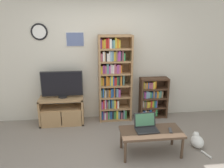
{
  "coord_description": "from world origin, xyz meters",
  "views": [
    {
      "loc": [
        -0.33,
        -2.82,
        2.15
      ],
      "look_at": [
        0.1,
        0.95,
        1.0
      ],
      "focal_mm": 35.0,
      "sensor_mm": 36.0,
      "label": 1
    }
  ],
  "objects_px": {
    "laptop": "(146,126)",
    "cat": "(197,141)",
    "bookshelf_short": "(152,98)",
    "television": "(62,84)",
    "tv_stand": "(62,111)",
    "bookshelf_tall": "(113,80)",
    "remote_near_laptop": "(170,130)",
    "coffee_table": "(151,133)"
  },
  "relations": [
    {
      "from": "cat",
      "to": "bookshelf_short",
      "type": "bearing_deg",
      "value": 114.99
    },
    {
      "from": "bookshelf_tall",
      "to": "remote_near_laptop",
      "type": "relative_size",
      "value": 11.04
    },
    {
      "from": "television",
      "to": "bookshelf_short",
      "type": "relative_size",
      "value": 0.92
    },
    {
      "from": "television",
      "to": "remote_near_laptop",
      "type": "bearing_deg",
      "value": -35.81
    },
    {
      "from": "television",
      "to": "laptop",
      "type": "distance_m",
      "value": 1.93
    },
    {
      "from": "television",
      "to": "cat",
      "type": "relative_size",
      "value": 1.63
    },
    {
      "from": "television",
      "to": "tv_stand",
      "type": "bearing_deg",
      "value": -137.32
    },
    {
      "from": "laptop",
      "to": "remote_near_laptop",
      "type": "xyz_separation_m",
      "value": [
        0.38,
        -0.1,
        -0.05
      ]
    },
    {
      "from": "bookshelf_short",
      "to": "television",
      "type": "bearing_deg",
      "value": -177.53
    },
    {
      "from": "bookshelf_short",
      "to": "cat",
      "type": "bearing_deg",
      "value": -70.55
    },
    {
      "from": "bookshelf_short",
      "to": "laptop",
      "type": "relative_size",
      "value": 2.42
    },
    {
      "from": "remote_near_laptop",
      "to": "cat",
      "type": "distance_m",
      "value": 0.64
    },
    {
      "from": "tv_stand",
      "to": "television",
      "type": "distance_m",
      "value": 0.57
    },
    {
      "from": "bookshelf_tall",
      "to": "cat",
      "type": "xyz_separation_m",
      "value": [
        1.32,
        -1.25,
        -0.79
      ]
    },
    {
      "from": "bookshelf_short",
      "to": "laptop",
      "type": "distance_m",
      "value": 1.39
    },
    {
      "from": "remote_near_laptop",
      "to": "bookshelf_short",
      "type": "bearing_deg",
      "value": 100.09
    },
    {
      "from": "tv_stand",
      "to": "bookshelf_short",
      "type": "height_order",
      "value": "bookshelf_short"
    },
    {
      "from": "bookshelf_short",
      "to": "coffee_table",
      "type": "bearing_deg",
      "value": -106.69
    },
    {
      "from": "tv_stand",
      "to": "laptop",
      "type": "height_order",
      "value": "laptop"
    },
    {
      "from": "television",
      "to": "bookshelf_tall",
      "type": "height_order",
      "value": "bookshelf_tall"
    },
    {
      "from": "tv_stand",
      "to": "television",
      "type": "xyz_separation_m",
      "value": [
        0.04,
        0.03,
        0.57
      ]
    },
    {
      "from": "bookshelf_tall",
      "to": "coffee_table",
      "type": "distance_m",
      "value": 1.52
    },
    {
      "from": "laptop",
      "to": "cat",
      "type": "distance_m",
      "value": 1.0
    },
    {
      "from": "tv_stand",
      "to": "cat",
      "type": "height_order",
      "value": "tv_stand"
    },
    {
      "from": "television",
      "to": "bookshelf_tall",
      "type": "xyz_separation_m",
      "value": [
        1.06,
        0.06,
        0.04
      ]
    },
    {
      "from": "cat",
      "to": "bookshelf_tall",
      "type": "bearing_deg",
      "value": 141.95
    },
    {
      "from": "laptop",
      "to": "remote_near_laptop",
      "type": "bearing_deg",
      "value": -17.79
    },
    {
      "from": "remote_near_laptop",
      "to": "cat",
      "type": "xyz_separation_m",
      "value": [
        0.55,
        0.13,
        -0.31
      ]
    },
    {
      "from": "tv_stand",
      "to": "coffee_table",
      "type": "height_order",
      "value": "tv_stand"
    },
    {
      "from": "tv_stand",
      "to": "coffee_table",
      "type": "relative_size",
      "value": 0.9
    },
    {
      "from": "television",
      "to": "laptop",
      "type": "height_order",
      "value": "television"
    },
    {
      "from": "laptop",
      "to": "bookshelf_tall",
      "type": "bearing_deg",
      "value": 103.59
    },
    {
      "from": "cat",
      "to": "tv_stand",
      "type": "bearing_deg",
      "value": 159.91
    },
    {
      "from": "coffee_table",
      "to": "television",
      "type": "bearing_deg",
      "value": 139.76
    },
    {
      "from": "bookshelf_tall",
      "to": "laptop",
      "type": "height_order",
      "value": "bookshelf_tall"
    },
    {
      "from": "tv_stand",
      "to": "coffee_table",
      "type": "distance_m",
      "value": 2.0
    },
    {
      "from": "tv_stand",
      "to": "cat",
      "type": "bearing_deg",
      "value": -25.63
    },
    {
      "from": "television",
      "to": "coffee_table",
      "type": "relative_size",
      "value": 0.84
    },
    {
      "from": "tv_stand",
      "to": "bookshelf_short",
      "type": "relative_size",
      "value": 0.99
    },
    {
      "from": "tv_stand",
      "to": "laptop",
      "type": "relative_size",
      "value": 2.39
    },
    {
      "from": "tv_stand",
      "to": "remote_near_laptop",
      "type": "bearing_deg",
      "value": -34.62
    },
    {
      "from": "tv_stand",
      "to": "cat",
      "type": "xyz_separation_m",
      "value": [
        2.41,
        -1.16,
        -0.18
      ]
    }
  ]
}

